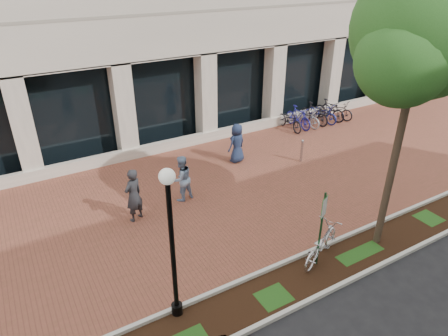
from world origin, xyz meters
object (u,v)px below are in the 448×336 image
lamppost (172,239)px  bollard (302,151)px  parking_sign (322,221)px  pedestrian_left (134,195)px  bike_rack_cluster (314,114)px  pedestrian_mid (181,178)px  pedestrian_right (237,143)px  locked_bicycle (321,243)px  street_tree (422,38)px

lamppost → bollard: (8.24, 5.09, -1.81)m
parking_sign → bollard: (3.95, 5.46, -1.02)m
pedestrian_left → bike_rack_cluster: 11.97m
pedestrian_mid → pedestrian_right: size_ratio=1.00×
locked_bicycle → pedestrian_mid: 5.51m
parking_sign → pedestrian_mid: 5.61m
pedestrian_left → pedestrian_right: 5.70m
parking_sign → locked_bicycle: 1.06m
pedestrian_mid → lamppost: bearing=51.5°
pedestrian_right → bike_rack_cluster: pedestrian_right is taller
locked_bicycle → pedestrian_left: 6.21m
pedestrian_left → bollard: pedestrian_left is taller
street_tree → bollard: (1.52, 5.57, -5.69)m
parking_sign → pedestrian_left: (-3.81, 4.85, -0.59)m
pedestrian_right → locked_bicycle: bearing=64.6°
parking_sign → pedestrian_right: 7.09m
pedestrian_mid → pedestrian_right: (3.39, 1.66, -0.00)m
locked_bicycle → bollard: size_ratio=1.97×
parking_sign → bollard: size_ratio=2.34×
parking_sign → lamppost: 4.37m
pedestrian_mid → pedestrian_right: pedestrian_mid is taller
parking_sign → pedestrian_left: size_ratio=1.27×
parking_sign → street_tree: bearing=-27.3°
lamppost → locked_bicycle: 4.89m
bollard → bike_rack_cluster: bearing=42.2°
lamppost → street_tree: 7.78m
pedestrian_mid → bike_rack_cluster: (9.40, 3.45, -0.34)m
parking_sign → pedestrian_mid: (-1.88, 5.24, -0.68)m
bollard → bike_rack_cluster: (3.56, 3.23, 0.01)m
lamppost → pedestrian_mid: bearing=63.7°
bollard → locked_bicycle: bearing=-125.0°
bollard → bike_rack_cluster: 4.81m
bollard → lamppost: bearing=-148.3°
locked_bicycle → pedestrian_mid: size_ratio=1.17×
street_tree → pedestrian_left: size_ratio=4.26×
locked_bicycle → pedestrian_left: pedestrian_left is taller
parking_sign → pedestrian_right: size_ratio=1.40×
bollard → pedestrian_mid: bearing=-177.8°
pedestrian_mid → pedestrian_right: bearing=-166.2°
pedestrian_right → pedestrian_mid: bearing=11.2°
parking_sign → lamppost: size_ratio=0.59×
parking_sign → bollard: parking_sign is taller
pedestrian_left → pedestrian_right: (5.32, 2.05, -0.09)m
street_tree → pedestrian_right: bearing=97.5°
bollard → parking_sign: bearing=-125.9°
pedestrian_left → pedestrian_mid: bearing=165.8°
lamppost → pedestrian_left: (0.48, 4.48, -1.38)m
parking_sign → bike_rack_cluster: (7.51, 8.69, -1.01)m
pedestrian_left → bike_rack_cluster: size_ratio=0.45×
pedestrian_left → locked_bicycle: bearing=105.4°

